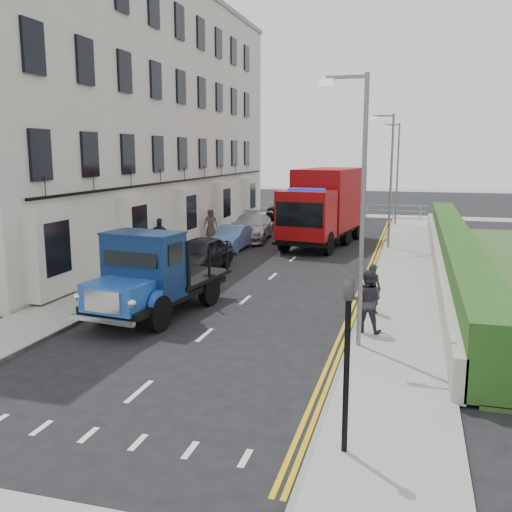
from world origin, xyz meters
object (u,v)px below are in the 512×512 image
red_lorry (325,205)px  parked_car_front (199,255)px  bedford_lorry (148,280)px  lamp_near (358,197)px  lamp_mid (389,173)px  pedestrian_east_near (372,288)px  lamp_far (396,168)px

red_lorry → parked_car_front: 9.82m
bedford_lorry → parked_car_front: bearing=106.1°
lamp_near → lamp_mid: (0.00, 16.00, 0.00)m
lamp_near → pedestrian_east_near: lamp_near is taller
lamp_mid → pedestrian_east_near: size_ratio=4.50×
lamp_near → red_lorry: 17.25m
lamp_near → bedford_lorry: lamp_near is taller
lamp_mid → red_lorry: lamp_mid is taller
red_lorry → parked_car_front: (-4.05, -8.82, -1.47)m
bedford_lorry → parked_car_front: size_ratio=1.34×
lamp_near → lamp_mid: same height
lamp_far → pedestrian_east_near: 22.99m
parked_car_front → pedestrian_east_near: 9.03m
lamp_mid → lamp_far: size_ratio=1.00×
lamp_near → lamp_far: same height
red_lorry → lamp_far: bearing=78.3°
pedestrian_east_near → bedford_lorry: bearing=42.7°
lamp_far → red_lorry: 9.95m
lamp_mid → red_lorry: size_ratio=0.85×
lamp_far → pedestrian_east_near: (0.22, -22.78, -3.10)m
bedford_lorry → parked_car_front: bedford_lorry is taller
lamp_mid → bedford_lorry: lamp_mid is taller
pedestrian_east_near → lamp_near: bearing=110.5°
bedford_lorry → lamp_mid: bearing=74.4°
lamp_near → parked_car_front: bearing=133.0°
lamp_mid → pedestrian_east_near: (0.22, -12.78, -3.10)m
parked_car_front → pedestrian_east_near: bearing=-27.6°
parked_car_front → red_lorry: bearing=69.6°
lamp_mid → parked_car_front: bearing=-132.9°
pedestrian_east_near → lamp_far: bearing=-65.0°
lamp_far → bedford_lorry: 25.91m
lamp_mid → pedestrian_east_near: 13.15m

